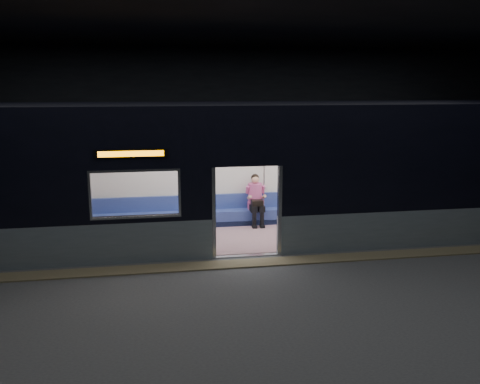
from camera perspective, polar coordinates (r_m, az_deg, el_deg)
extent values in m
cube|color=#47494C|center=(10.55, 1.83, -9.08)|extent=(24.00, 14.00, 0.01)
cube|color=black|center=(9.92, 2.03, 18.89)|extent=(24.00, 14.00, 0.04)
cube|color=black|center=(16.79, -2.92, 7.55)|extent=(24.00, 0.04, 5.00)
cube|color=#8C7F59|center=(11.05, 1.25, -7.98)|extent=(22.80, 0.50, 0.03)
cube|color=gray|center=(11.57, -23.71, -5.82)|extent=(8.30, 0.12, 0.90)
cube|color=gray|center=(13.13, 22.11, -3.65)|extent=(8.30, 0.12, 0.90)
cube|color=black|center=(11.21, -24.39, 2.00)|extent=(8.30, 0.12, 2.30)
cube|color=black|center=(12.82, 22.67, 3.27)|extent=(8.30, 0.12, 2.30)
cube|color=black|center=(10.95, 0.81, 5.89)|extent=(1.40, 0.12, 1.15)
cube|color=#B7BABC|center=(11.12, -2.97, -2.41)|extent=(0.08, 0.14, 2.05)
cube|color=#B7BABC|center=(11.38, 4.45, -2.09)|extent=(0.08, 0.14, 2.05)
cube|color=black|center=(10.72, -12.14, 4.24)|extent=(1.50, 0.04, 0.18)
cube|color=orange|center=(10.72, -12.14, 4.23)|extent=(1.34, 0.03, 0.12)
cube|color=silver|center=(13.90, -1.38, 2.91)|extent=(18.00, 0.12, 3.20)
cube|color=black|center=(12.32, -0.43, 9.59)|extent=(18.00, 3.00, 0.15)
cube|color=gray|center=(12.87, -0.40, -5.05)|extent=(17.76, 2.76, 0.04)
cube|color=silver|center=(12.39, -0.42, 5.31)|extent=(17.76, 2.76, 0.10)
cube|color=#303B8B|center=(13.87, -1.16, -2.83)|extent=(11.00, 0.48, 0.41)
cube|color=#303B8B|center=(13.95, -1.28, -1.02)|extent=(11.00, 0.10, 0.40)
cube|color=#745456|center=(11.68, -15.79, -6.14)|extent=(4.40, 0.48, 0.41)
cube|color=#745456|center=(12.75, 15.26, -4.58)|extent=(4.40, 0.48, 0.41)
cylinder|color=silver|center=(11.37, -4.22, -1.36)|extent=(0.04, 0.04, 2.26)
cylinder|color=silver|center=(13.57, -5.15, 0.80)|extent=(0.04, 0.04, 2.26)
cylinder|color=silver|center=(11.69, 5.09, -1.00)|extent=(0.04, 0.04, 2.26)
cylinder|color=silver|center=(13.84, 2.71, 1.06)|extent=(0.04, 0.04, 2.26)
cylinder|color=silver|center=(13.50, -1.16, 4.15)|extent=(11.00, 0.03, 0.03)
cube|color=black|center=(13.68, 1.45, -1.80)|extent=(0.17, 0.47, 0.16)
cube|color=black|center=(13.72, 2.31, -1.77)|extent=(0.17, 0.47, 0.16)
cylinder|color=black|center=(13.55, 1.62, -3.14)|extent=(0.11, 0.11, 0.43)
cylinder|color=black|center=(13.59, 2.49, -3.10)|extent=(0.11, 0.11, 0.43)
cube|color=#C95592|center=(13.88, 1.72, -1.52)|extent=(0.40, 0.22, 0.20)
cylinder|color=#C95592|center=(13.84, 1.71, -0.08)|extent=(0.41, 0.41, 0.52)
sphere|color=tan|center=(13.75, 1.73, 1.40)|extent=(0.21, 0.21, 0.21)
sphere|color=black|center=(13.78, 1.70, 1.60)|extent=(0.22, 0.22, 0.22)
cube|color=black|center=(13.60, 1.93, -1.22)|extent=(0.34, 0.30, 0.15)
cube|color=white|center=(15.30, 16.85, 2.66)|extent=(0.92, 0.03, 0.60)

